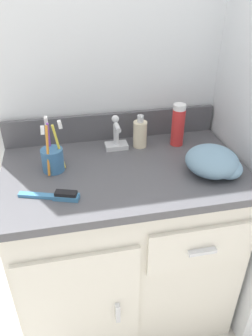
# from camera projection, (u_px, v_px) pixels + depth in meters

# --- Properties ---
(ground_plane) EXTENTS (6.00, 6.00, 0.00)m
(ground_plane) POSITION_uv_depth(u_px,v_px,m) (125.00, 303.00, 1.61)
(ground_plane) COLOR beige
(wall_back) EXTENTS (1.07, 0.08, 2.20)m
(wall_back) POSITION_uv_depth(u_px,v_px,m) (108.00, 60.00, 1.29)
(wall_back) COLOR silver
(wall_back) RESTS_ON ground_plane
(vanity) EXTENTS (0.89, 0.55, 0.78)m
(vanity) POSITION_uv_depth(u_px,v_px,m) (125.00, 243.00, 1.39)
(vanity) COLOR silver
(vanity) RESTS_ON ground_plane
(backsplash) EXTENTS (0.89, 0.02, 0.11)m
(backsplash) POSITION_uv_depth(u_px,v_px,m) (112.00, 126.00, 1.38)
(backsplash) COLOR #4C4C51
(backsplash) RESTS_ON vanity
(sink_faucet) EXTENTS (0.09, 0.09, 0.14)m
(sink_faucet) POSITION_uv_depth(u_px,v_px,m) (116.00, 138.00, 1.31)
(sink_faucet) COLOR silver
(sink_faucet) RESTS_ON vanity
(toothbrush_cup) EXTENTS (0.09, 0.10, 0.20)m
(toothbrush_cup) POSITION_uv_depth(u_px,v_px,m) (53.00, 158.00, 1.16)
(toothbrush_cup) COLOR teal
(toothbrush_cup) RESTS_ON vanity
(soap_dispenser) EXTENTS (0.06, 0.06, 0.14)m
(soap_dispenser) POSITION_uv_depth(u_px,v_px,m) (140.00, 133.00, 1.32)
(soap_dispenser) COLOR beige
(soap_dispenser) RESTS_ON vanity
(shaving_cream_can) EXTENTS (0.05, 0.05, 0.17)m
(shaving_cream_can) POSITION_uv_depth(u_px,v_px,m) (178.00, 125.00, 1.32)
(shaving_cream_can) COLOR red
(shaving_cream_can) RESTS_ON vanity
(hairbrush) EXTENTS (0.20, 0.09, 0.03)m
(hairbrush) POSITION_uv_depth(u_px,v_px,m) (57.00, 196.00, 1.04)
(hairbrush) COLOR teal
(hairbrush) RESTS_ON vanity
(hand_towel) EXTENTS (0.19, 0.19, 0.10)m
(hand_towel) POSITION_uv_depth(u_px,v_px,m) (215.00, 162.00, 1.15)
(hand_towel) COLOR #6B8EA8
(hand_towel) RESTS_ON vanity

